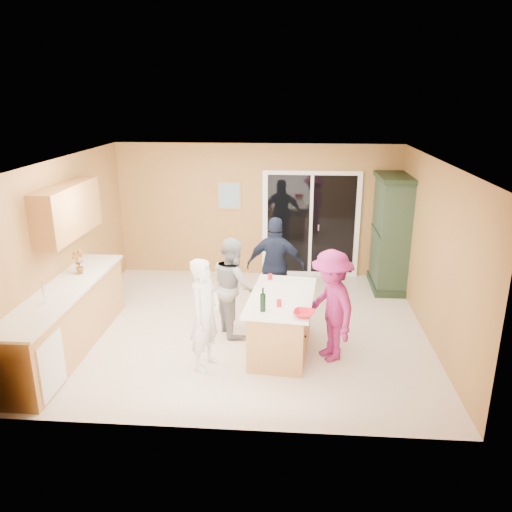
# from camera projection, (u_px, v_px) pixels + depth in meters

# --- Properties ---
(floor) EXTENTS (5.50, 5.50, 0.00)m
(floor) POSITION_uv_depth(u_px,v_px,m) (246.00, 327.00, 7.82)
(floor) COLOR beige
(floor) RESTS_ON ground
(ceiling) EXTENTS (5.50, 5.00, 0.10)m
(ceiling) POSITION_uv_depth(u_px,v_px,m) (245.00, 160.00, 7.01)
(ceiling) COLOR white
(ceiling) RESTS_ON wall_back
(wall_back) EXTENTS (5.50, 0.10, 2.60)m
(wall_back) POSITION_uv_depth(u_px,v_px,m) (257.00, 211.00, 9.79)
(wall_back) COLOR tan
(wall_back) RESTS_ON ground
(wall_front) EXTENTS (5.50, 0.10, 2.60)m
(wall_front) POSITION_uv_depth(u_px,v_px,m) (222.00, 321.00, 5.05)
(wall_front) COLOR tan
(wall_front) RESTS_ON ground
(wall_left) EXTENTS (0.10, 5.00, 2.60)m
(wall_left) POSITION_uv_depth(u_px,v_px,m) (66.00, 244.00, 7.61)
(wall_left) COLOR tan
(wall_left) RESTS_ON ground
(wall_right) EXTENTS (0.10, 5.00, 2.60)m
(wall_right) POSITION_uv_depth(u_px,v_px,m) (434.00, 252.00, 7.22)
(wall_right) COLOR tan
(wall_right) RESTS_ON ground
(left_cabinet_run) EXTENTS (0.65, 3.05, 1.24)m
(left_cabinet_run) POSITION_uv_depth(u_px,v_px,m) (62.00, 325.00, 6.86)
(left_cabinet_run) COLOR tan
(left_cabinet_run) RESTS_ON floor
(upper_cabinets) EXTENTS (0.35, 1.60, 0.75)m
(upper_cabinets) POSITION_uv_depth(u_px,v_px,m) (67.00, 211.00, 7.23)
(upper_cabinets) COLOR tan
(upper_cabinets) RESTS_ON wall_left
(sliding_door) EXTENTS (1.90, 0.07, 2.10)m
(sliding_door) POSITION_uv_depth(u_px,v_px,m) (311.00, 224.00, 9.76)
(sliding_door) COLOR white
(sliding_door) RESTS_ON floor
(framed_picture) EXTENTS (0.46, 0.04, 0.56)m
(framed_picture) POSITION_uv_depth(u_px,v_px,m) (229.00, 195.00, 9.71)
(framed_picture) COLOR tan
(framed_picture) RESTS_ON wall_back
(kitchen_island) EXTENTS (1.02, 1.67, 0.84)m
(kitchen_island) POSITION_uv_depth(u_px,v_px,m) (281.00, 325.00, 7.02)
(kitchen_island) COLOR tan
(kitchen_island) RESTS_ON floor
(green_hutch) EXTENTS (0.61, 1.16, 2.12)m
(green_hutch) POSITION_uv_depth(u_px,v_px,m) (391.00, 234.00, 9.13)
(green_hutch) COLOR #1E301E
(green_hutch) RESTS_ON floor
(woman_white) EXTENTS (0.53, 0.65, 1.52)m
(woman_white) POSITION_uv_depth(u_px,v_px,m) (205.00, 314.00, 6.48)
(woman_white) COLOR white
(woman_white) RESTS_ON floor
(woman_grey) EXTENTS (0.83, 0.90, 1.50)m
(woman_grey) POSITION_uv_depth(u_px,v_px,m) (233.00, 286.00, 7.47)
(woman_grey) COLOR #A5A4A7
(woman_grey) RESTS_ON floor
(woman_navy) EXTENTS (0.99, 0.48, 1.64)m
(woman_navy) POSITION_uv_depth(u_px,v_px,m) (276.00, 267.00, 8.09)
(woman_navy) COLOR #192137
(woman_navy) RESTS_ON floor
(woman_magenta) EXTENTS (0.93, 1.15, 1.55)m
(woman_magenta) POSITION_uv_depth(u_px,v_px,m) (331.00, 306.00, 6.70)
(woman_magenta) COLOR #9A2170
(woman_magenta) RESTS_ON floor
(serving_bowl) EXTENTS (0.31, 0.31, 0.07)m
(serving_bowl) POSITION_uv_depth(u_px,v_px,m) (304.00, 314.00, 6.24)
(serving_bowl) COLOR red
(serving_bowl) RESTS_ON kitchen_island
(tulip_vase) EXTENTS (0.21, 0.16, 0.37)m
(tulip_vase) POSITION_uv_depth(u_px,v_px,m) (79.00, 262.00, 7.36)
(tulip_vase) COLOR red
(tulip_vase) RESTS_ON left_cabinet_run
(tumbler_near) EXTENTS (0.07, 0.07, 0.09)m
(tumbler_near) POSITION_uv_depth(u_px,v_px,m) (279.00, 303.00, 6.52)
(tumbler_near) COLOR red
(tumbler_near) RESTS_ON kitchen_island
(tumbler_far) EXTENTS (0.09, 0.09, 0.10)m
(tumbler_far) POSITION_uv_depth(u_px,v_px,m) (270.00, 277.00, 7.43)
(tumbler_far) COLOR red
(tumbler_far) RESTS_ON kitchen_island
(wine_bottle) EXTENTS (0.07, 0.07, 0.32)m
(wine_bottle) POSITION_uv_depth(u_px,v_px,m) (263.00, 302.00, 6.36)
(wine_bottle) COLOR black
(wine_bottle) RESTS_ON kitchen_island
(white_plate) EXTENTS (0.26, 0.26, 0.01)m
(white_plate) POSITION_uv_depth(u_px,v_px,m) (274.00, 279.00, 7.46)
(white_plate) COLOR silver
(white_plate) RESTS_ON kitchen_island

